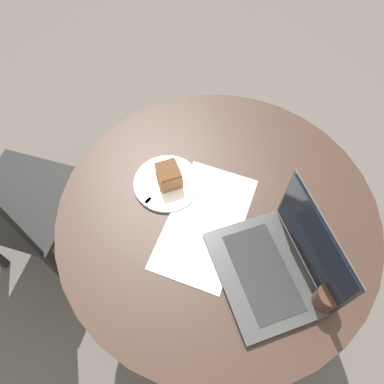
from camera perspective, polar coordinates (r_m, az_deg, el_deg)
name	(u,v)px	position (r m, az deg, el deg)	size (l,w,h in m)	color
ground_plane	(209,284)	(1.90, 2.56, -13.77)	(12.00, 12.00, 0.00)	#4C4742
dining_table	(215,236)	(1.35, 3.54, -6.68)	(1.02, 1.02, 0.77)	black
chair	(11,210)	(1.68, -25.86, -2.53)	(0.58, 0.58, 0.95)	black
paper_document	(205,222)	(1.16, 2.00, -4.63)	(0.46, 0.40, 0.00)	white
plate	(167,183)	(1.23, -3.85, 1.34)	(0.22, 0.22, 0.01)	silver
cake_slice	(169,175)	(1.20, -3.56, 2.56)	(0.09, 0.10, 0.07)	brown
fork	(159,189)	(1.21, -5.06, 0.41)	(0.17, 0.06, 0.00)	silver
coffee_glass	(327,298)	(1.10, 19.82, -14.97)	(0.07, 0.07, 0.09)	#3D2619
laptop	(275,265)	(1.09, 12.59, -10.87)	(0.35, 0.40, 0.25)	#2D2D2D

